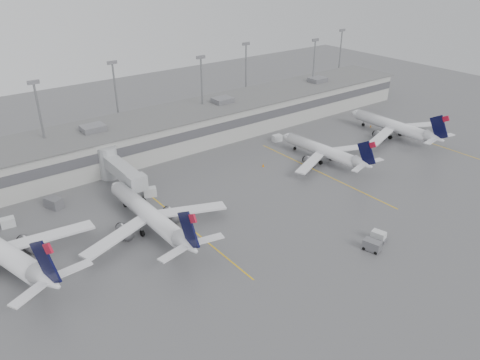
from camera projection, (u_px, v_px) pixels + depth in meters
ground at (353, 251)px, 76.34m from camera, size 260.00×260.00×0.00m
terminal at (174, 129)px, 115.91m from camera, size 152.00×17.00×9.45m
light_masts at (160, 93)px, 116.53m from camera, size 142.40×8.00×20.60m
jet_bridge_right at (116, 168)px, 96.23m from camera, size 4.00×17.20×7.00m
stand_markings at (260, 196)px, 93.49m from camera, size 105.25×40.00×0.01m
jet_mid_left at (151, 215)px, 80.63m from camera, size 27.47×30.78×9.96m
jet_mid_right at (325, 151)px, 107.19m from camera, size 24.00×26.97×8.72m
jet_far_right at (395, 126)px, 121.23m from camera, size 26.49×29.69×9.61m
baggage_tug at (378, 237)px, 78.95m from camera, size 2.30×2.99×1.71m
baggage_cart at (372, 245)px, 76.24m from camera, size 2.29×3.15×1.82m
gse_uld_a at (8, 222)px, 82.81m from camera, size 2.53×1.82×1.68m
gse_uld_b at (150, 192)px, 93.02m from camera, size 2.93×2.42×1.78m
gse_uld_c at (277, 138)px, 119.49m from camera, size 2.49×1.79×1.66m
gse_loader at (54, 203)px, 88.77m from camera, size 3.14×3.84×2.07m
cone_b at (134, 195)px, 92.89m from camera, size 0.41×0.41×0.65m
cone_c at (263, 165)px, 105.74m from camera, size 0.47×0.47×0.75m
cone_d at (371, 126)px, 129.14m from camera, size 0.40×0.40×0.63m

